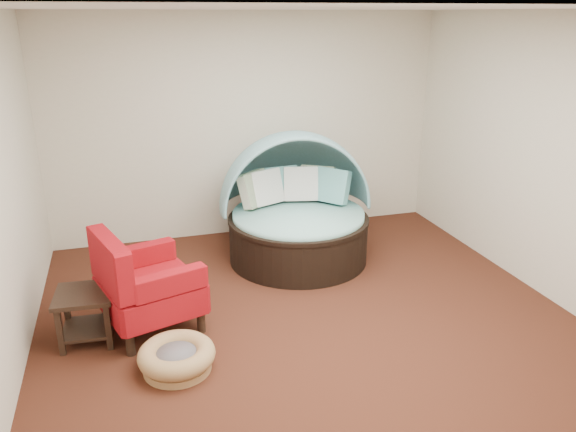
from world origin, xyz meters
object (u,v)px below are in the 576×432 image
object	(u,v)px
canopy_daybed	(296,201)
pet_basket	(177,357)
red_armchair	(143,285)
side_table	(86,310)

from	to	relation	value
canopy_daybed	pet_basket	world-z (taller)	canopy_daybed
red_armchair	side_table	world-z (taller)	red_armchair
pet_basket	side_table	distance (m)	1.00
pet_basket	red_armchair	distance (m)	0.82
pet_basket	side_table	size ratio (longest dim) A/B	1.39
canopy_daybed	side_table	xyz separation A→B (m)	(-2.34, -1.24, -0.39)
side_table	red_armchair	bearing A→B (deg)	5.08
pet_basket	side_table	world-z (taller)	side_table
canopy_daybed	red_armchair	bearing A→B (deg)	-142.20
canopy_daybed	pet_basket	bearing A→B (deg)	-125.68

